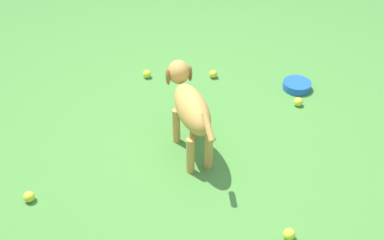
{
  "coord_description": "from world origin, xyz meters",
  "views": [
    {
      "loc": [
        -1.78,
        -1.74,
        2.1
      ],
      "look_at": [
        -0.06,
        -0.1,
        0.28
      ],
      "focal_mm": 44.77,
      "sensor_mm": 36.0,
      "label": 1
    }
  ],
  "objects_px": {
    "tennis_ball_4": "(213,74)",
    "tennis_ball_3": "(289,234)",
    "dog": "(190,106)",
    "tennis_ball_2": "(29,197)",
    "tennis_ball_0": "(147,74)",
    "water_bowl": "(297,85)",
    "tennis_ball_1": "(298,102)"
  },
  "relations": [
    {
      "from": "tennis_ball_0",
      "to": "tennis_ball_4",
      "type": "bearing_deg",
      "value": -46.3
    },
    {
      "from": "tennis_ball_3",
      "to": "tennis_ball_2",
      "type": "bearing_deg",
      "value": 123.11
    },
    {
      "from": "tennis_ball_0",
      "to": "tennis_ball_2",
      "type": "relative_size",
      "value": 1.0
    },
    {
      "from": "tennis_ball_1",
      "to": "water_bowl",
      "type": "distance_m",
      "value": 0.23
    },
    {
      "from": "tennis_ball_0",
      "to": "dog",
      "type": "bearing_deg",
      "value": -114.75
    },
    {
      "from": "tennis_ball_2",
      "to": "tennis_ball_4",
      "type": "distance_m",
      "value": 1.77
    },
    {
      "from": "tennis_ball_4",
      "to": "water_bowl",
      "type": "relative_size",
      "value": 0.3
    },
    {
      "from": "dog",
      "to": "tennis_ball_2",
      "type": "relative_size",
      "value": 10.87
    },
    {
      "from": "tennis_ball_2",
      "to": "tennis_ball_0",
      "type": "bearing_deg",
      "value": 20.13
    },
    {
      "from": "dog",
      "to": "tennis_ball_1",
      "type": "distance_m",
      "value": 1.0
    },
    {
      "from": "tennis_ball_3",
      "to": "tennis_ball_4",
      "type": "relative_size",
      "value": 1.0
    },
    {
      "from": "tennis_ball_0",
      "to": "tennis_ball_1",
      "type": "xyz_separation_m",
      "value": [
        0.52,
        -1.11,
        0.0
      ]
    },
    {
      "from": "tennis_ball_0",
      "to": "tennis_ball_3",
      "type": "distance_m",
      "value": 1.86
    },
    {
      "from": "tennis_ball_4",
      "to": "water_bowl",
      "type": "xyz_separation_m",
      "value": [
        0.33,
        -0.59,
        -0.0
      ]
    },
    {
      "from": "tennis_ball_4",
      "to": "tennis_ball_3",
      "type": "bearing_deg",
      "value": -124.17
    },
    {
      "from": "tennis_ball_3",
      "to": "dog",
      "type": "bearing_deg",
      "value": 79.68
    },
    {
      "from": "tennis_ball_2",
      "to": "water_bowl",
      "type": "xyz_separation_m",
      "value": [
        2.09,
        -0.47,
        -0.0
      ]
    },
    {
      "from": "dog",
      "to": "tennis_ball_2",
      "type": "height_order",
      "value": "dog"
    },
    {
      "from": "dog",
      "to": "water_bowl",
      "type": "relative_size",
      "value": 3.26
    },
    {
      "from": "tennis_ball_0",
      "to": "tennis_ball_3",
      "type": "height_order",
      "value": "same"
    },
    {
      "from": "dog",
      "to": "water_bowl",
      "type": "height_order",
      "value": "dog"
    },
    {
      "from": "tennis_ball_1",
      "to": "tennis_ball_4",
      "type": "height_order",
      "value": "same"
    },
    {
      "from": "tennis_ball_0",
      "to": "tennis_ball_2",
      "type": "xyz_separation_m",
      "value": [
        -1.39,
        -0.51,
        0.0
      ]
    },
    {
      "from": "dog",
      "to": "tennis_ball_3",
      "type": "bearing_deg",
      "value": -161.57
    },
    {
      "from": "tennis_ball_0",
      "to": "tennis_ball_4",
      "type": "height_order",
      "value": "same"
    },
    {
      "from": "tennis_ball_1",
      "to": "water_bowl",
      "type": "xyz_separation_m",
      "value": [
        0.18,
        0.14,
        -0.0
      ]
    },
    {
      "from": "tennis_ball_1",
      "to": "tennis_ball_2",
      "type": "distance_m",
      "value": 2.0
    },
    {
      "from": "tennis_ball_0",
      "to": "tennis_ball_3",
      "type": "xyz_separation_m",
      "value": [
        -0.57,
        -1.77,
        0.0
      ]
    },
    {
      "from": "tennis_ball_2",
      "to": "water_bowl",
      "type": "height_order",
      "value": "tennis_ball_2"
    },
    {
      "from": "tennis_ball_0",
      "to": "tennis_ball_4",
      "type": "xyz_separation_m",
      "value": [
        0.37,
        -0.39,
        0.0
      ]
    },
    {
      "from": "tennis_ball_2",
      "to": "tennis_ball_1",
      "type": "bearing_deg",
      "value": -17.51
    },
    {
      "from": "dog",
      "to": "tennis_ball_3",
      "type": "xyz_separation_m",
      "value": [
        -0.16,
        -0.9,
        -0.32
      ]
    }
  ]
}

